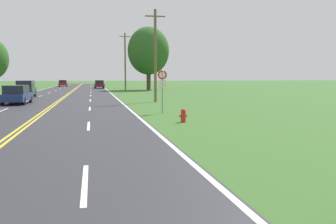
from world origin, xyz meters
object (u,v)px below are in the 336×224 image
object	(u,v)px
traffic_sign	(162,81)
car_red_hatchback_distant	(63,83)
car_dark_blue_sedan_mid_near	(17,95)
car_dark_green_suv_mid_far	(26,89)
fire_hydrant	(183,115)
tree_behind_sign	(148,51)
car_maroon_sedan_receding	(99,84)

from	to	relation	value
traffic_sign	car_red_hatchback_distant	xyz separation A→B (m)	(-10.84, 64.40, -1.22)
car_dark_blue_sedan_mid_near	car_dark_green_suv_mid_far	world-z (taller)	car_dark_green_suv_mid_far
fire_hydrant	car_dark_blue_sedan_mid_near	world-z (taller)	car_dark_blue_sedan_mid_near
tree_behind_sign	car_dark_blue_sedan_mid_near	bearing A→B (deg)	-118.25
fire_hydrant	tree_behind_sign	distance (m)	44.25
tree_behind_sign	car_maroon_sedan_receding	world-z (taller)	tree_behind_sign
fire_hydrant	tree_behind_sign	size ratio (longest dim) A/B	0.06
tree_behind_sign	car_dark_green_suv_mid_far	world-z (taller)	tree_behind_sign
fire_hydrant	car_maroon_sedan_receding	world-z (taller)	car_maroon_sedan_receding
car_red_hatchback_distant	fire_hydrant	bearing A→B (deg)	-173.07
fire_hydrant	car_dark_green_suv_mid_far	xyz separation A→B (m)	(-11.52, 24.26, 0.63)
car_maroon_sedan_receding	car_red_hatchback_distant	bearing A→B (deg)	-154.10
fire_hydrant	car_dark_blue_sedan_mid_near	distance (m)	17.82
traffic_sign	car_dark_green_suv_mid_far	size ratio (longest dim) A/B	0.57
tree_behind_sign	car_maroon_sedan_receding	size ratio (longest dim) A/B	2.46
traffic_sign	car_maroon_sedan_receding	xyz separation A→B (m)	(-2.86, 49.40, -1.22)
fire_hydrant	traffic_sign	bearing A→B (deg)	92.14
car_dark_green_suv_mid_far	car_red_hatchback_distant	bearing A→B (deg)	-3.19
car_dark_blue_sedan_mid_near	car_maroon_sedan_receding	distance (m)	40.27
traffic_sign	car_dark_green_suv_mid_far	world-z (taller)	traffic_sign
car_red_hatchback_distant	car_dark_blue_sedan_mid_near	bearing A→B (deg)	178.35
traffic_sign	car_maroon_sedan_receding	size ratio (longest dim) A/B	0.62
car_maroon_sedan_receding	car_red_hatchback_distant	distance (m)	16.99
fire_hydrant	tree_behind_sign	bearing A→B (deg)	83.30
car_maroon_sedan_receding	fire_hydrant	bearing A→B (deg)	1.09
fire_hydrant	car_dark_green_suv_mid_far	size ratio (longest dim) A/B	0.15
traffic_sign	car_dark_green_suv_mid_far	bearing A→B (deg)	119.89
fire_hydrant	car_dark_blue_sedan_mid_near	size ratio (longest dim) A/B	0.15
car_dark_blue_sedan_mid_near	car_dark_green_suv_mid_far	xyz separation A→B (m)	(-0.97, 9.90, 0.19)
car_maroon_sedan_receding	car_dark_blue_sedan_mid_near	bearing A→B (deg)	-12.88
fire_hydrant	tree_behind_sign	xyz separation A→B (m)	(5.11, 43.50, 6.29)
fire_hydrant	car_dark_blue_sedan_mid_near	bearing A→B (deg)	126.29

